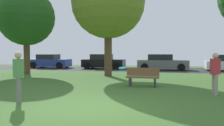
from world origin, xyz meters
The scene contains 11 objects.
ground_plane centered at (0.00, 0.00, 0.00)m, with size 44.00×44.00×0.00m, color #3D6628.
road_strip centered at (0.00, 16.00, 0.00)m, with size 44.00×6.40×0.01m, color #28282B.
maple_tree_near centered at (-1.78, 9.23, 5.08)m, with size 5.04×5.04×7.62m.
oak_tree_right centered at (-8.14, 9.44, 4.25)m, with size 4.25×4.25×6.40m.
person_thrower centered at (-2.62, 0.03, 0.94)m, with size 0.38×0.33×1.70m.
person_catcher centered at (4.03, 2.87, 0.91)m, with size 0.38×0.33×1.66m.
frisbee_disc centered at (0.65, 1.43, 1.12)m, with size 0.34×0.34×0.08m.
parked_car_blue centered at (-9.65, 16.10, 0.64)m, with size 4.06×2.05×1.39m.
parked_car_black centered at (-3.95, 16.13, 0.65)m, with size 4.07×2.01×1.42m.
parked_car_grey centered at (1.73, 15.85, 0.66)m, with size 4.55×1.97×1.43m.
park_bench centered at (1.05, 4.74, 0.46)m, with size 1.60×0.45×0.90m.
Camera 1 is at (2.25, -7.30, 1.72)m, focal length 39.70 mm.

